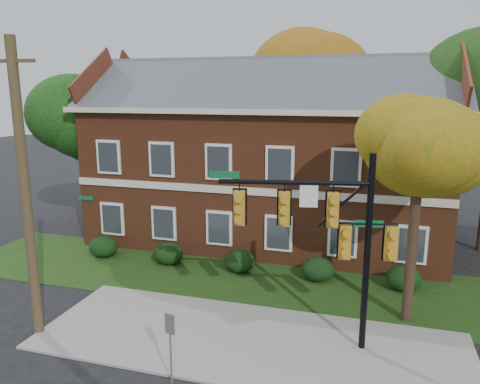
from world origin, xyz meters
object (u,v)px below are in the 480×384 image
(traffic_signal, at_px, (330,232))
(apartment_building, at_px, (268,149))
(sign_post, at_px, (170,337))
(hedge_center, at_px, (240,261))
(hedge_far_left, at_px, (104,247))
(hedge_left, at_px, (169,254))
(hedge_right, at_px, (318,269))
(tree_near_right, at_px, (429,134))
(hedge_far_right, at_px, (404,278))
(tree_left_rear, at_px, (95,115))
(tree_far_rear, at_px, (315,78))
(utility_pole, at_px, (25,192))

(traffic_signal, bearing_deg, apartment_building, 101.11)
(sign_post, bearing_deg, hedge_center, 105.70)
(sign_post, bearing_deg, hedge_far_left, 144.00)
(hedge_left, bearing_deg, hedge_far_left, 180.00)
(hedge_right, distance_m, tree_near_right, 7.72)
(hedge_left, bearing_deg, sign_post, -64.58)
(apartment_building, relative_size, hedge_far_right, 13.43)
(hedge_far_right, distance_m, tree_left_rear, 18.30)
(apartment_building, relative_size, hedge_center, 13.43)
(tree_near_right, relative_size, tree_left_rear, 0.97)
(hedge_left, distance_m, tree_near_right, 12.68)
(hedge_left, bearing_deg, hedge_center, 0.00)
(apartment_building, bearing_deg, sign_post, -87.91)
(hedge_center, bearing_deg, hedge_far_right, 0.00)
(hedge_center, bearing_deg, hedge_right, 0.00)
(hedge_center, height_order, hedge_right, same)
(traffic_signal, bearing_deg, tree_far_rear, 88.03)
(tree_left_rear, bearing_deg, tree_near_right, -22.36)
(tree_near_right, distance_m, sign_post, 10.19)
(apartment_building, relative_size, tree_near_right, 2.19)
(hedge_left, xyz_separation_m, tree_left_rear, (-6.23, 4.14, 6.16))
(hedge_left, height_order, hedge_right, same)
(tree_far_rear, bearing_deg, traffic_signal, -80.51)
(hedge_left, bearing_deg, tree_left_rear, 146.41)
(tree_far_rear, distance_m, traffic_signal, 19.41)
(sign_post, bearing_deg, hedge_far_right, 64.63)
(sign_post, bearing_deg, tree_left_rear, 141.47)
(traffic_signal, bearing_deg, tree_left_rear, 134.52)
(tree_left_rear, height_order, tree_far_rear, tree_far_rear)
(traffic_signal, bearing_deg, utility_pole, 178.73)
(hedge_far_right, height_order, tree_far_rear, tree_far_rear)
(apartment_building, xyz_separation_m, hedge_left, (-3.50, -5.25, -4.46))
(sign_post, bearing_deg, tree_far_rear, 100.06)
(hedge_far_left, bearing_deg, tree_left_rear, 123.42)
(apartment_building, xyz_separation_m, tree_near_right, (7.22, -8.09, 1.68))
(hedge_center, xyz_separation_m, hedge_right, (3.50, 0.00, 0.00))
(hedge_right, height_order, tree_far_rear, tree_far_rear)
(hedge_right, distance_m, hedge_far_right, 3.50)
(tree_far_rear, xyz_separation_m, sign_post, (-0.84, -21.51, -7.40))
(hedge_right, relative_size, tree_near_right, 0.16)
(hedge_left, height_order, utility_pole, utility_pole)
(tree_left_rear, xyz_separation_m, traffic_signal, (14.17, -9.56, -2.78))
(apartment_building, distance_m, hedge_far_right, 9.82)
(sign_post, bearing_deg, hedge_right, 82.69)
(hedge_center, distance_m, tree_far_rear, 15.57)
(utility_pole, bearing_deg, hedge_center, 49.94)
(hedge_center, height_order, hedge_far_right, same)
(hedge_far_left, height_order, sign_post, sign_post)
(hedge_far_right, distance_m, tree_near_right, 6.77)
(tree_near_right, relative_size, tree_far_rear, 0.74)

